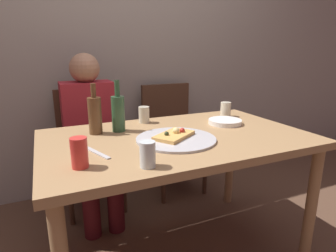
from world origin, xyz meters
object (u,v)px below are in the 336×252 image
object	(u,v)px
tumbler_near	(144,115)
plate_stack	(225,122)
pizza_slice_last	(174,135)
wine_bottle	(95,115)
dining_table	(177,150)
tumbler_far	(148,154)
wine_glass	(226,109)
beer_bottle	(118,112)
chair_left	(89,140)
guest_in_sweater	(91,129)
soda_can	(79,153)
pizza_tray	(176,139)
chair_right	(171,130)
table_knife	(96,152)

from	to	relation	value
tumbler_near	plate_stack	xyz separation A→B (m)	(0.45, -0.24, -0.04)
pizza_slice_last	wine_bottle	bearing A→B (deg)	142.41
dining_table	wine_bottle	size ratio (longest dim) A/B	5.12
dining_table	tumbler_far	xyz separation A→B (m)	(-0.29, -0.33, 0.14)
wine_glass	tumbler_far	bearing A→B (deg)	-142.96
wine_bottle	tumbler_far	world-z (taller)	wine_bottle
tumbler_far	plate_stack	world-z (taller)	tumbler_far
beer_bottle	chair_left	distance (m)	0.71
plate_stack	guest_in_sweater	xyz separation A→B (m)	(-0.73, 0.58, -0.12)
tumbler_far	guest_in_sweater	bearing A→B (deg)	93.45
wine_glass	chair_left	bearing A→B (deg)	146.16
soda_can	guest_in_sweater	xyz separation A→B (m)	(0.18, 0.91, -0.16)
chair_left	soda_can	bearing A→B (deg)	80.23
pizza_tray	chair_right	xyz separation A→B (m)	(0.39, 0.90, -0.24)
plate_stack	dining_table	bearing A→B (deg)	-165.83
plate_stack	table_knife	xyz separation A→B (m)	(-0.83, -0.18, -0.01)
beer_bottle	tumbler_far	world-z (taller)	beer_bottle
wine_bottle	plate_stack	xyz separation A→B (m)	(0.77, -0.12, -0.09)
pizza_slice_last	wine_glass	distance (m)	0.63
pizza_slice_last	beer_bottle	distance (m)	0.36
chair_right	dining_table	bearing A→B (deg)	67.27
pizza_slice_last	tumbler_near	xyz separation A→B (m)	(-0.03, 0.39, 0.03)
wine_glass	chair_right	size ratio (longest dim) A/B	0.11
beer_bottle	soda_can	bearing A→B (deg)	-121.38
wine_bottle	wine_glass	xyz separation A→B (m)	(0.89, 0.05, -0.06)
chair_right	plate_stack	bearing A→B (deg)	92.25
tumbler_near	guest_in_sweater	world-z (taller)	guest_in_sweater
dining_table	beer_bottle	world-z (taller)	beer_bottle
chair_right	tumbler_near	bearing A→B (deg)	49.99
beer_bottle	soda_can	world-z (taller)	beer_bottle
chair_left	pizza_tray	bearing A→B (deg)	108.92
tumbler_near	plate_stack	bearing A→B (deg)	-27.70
pizza_tray	chair_left	xyz separation A→B (m)	(-0.31, 0.90, -0.24)
wine_bottle	pizza_tray	bearing A→B (deg)	-39.21
chair_left	chair_right	bearing A→B (deg)	-180.00
tumbler_far	pizza_tray	bearing A→B (deg)	46.26
soda_can	table_knife	bearing A→B (deg)	59.29
dining_table	pizza_slice_last	bearing A→B (deg)	-128.11
tumbler_far	plate_stack	bearing A→B (deg)	32.65
wine_bottle	guest_in_sweater	world-z (taller)	guest_in_sweater
beer_bottle	soda_can	xyz separation A→B (m)	(-0.27, -0.44, -0.05)
wine_bottle	beer_bottle	world-z (taller)	beer_bottle
plate_stack	chair_left	bearing A→B (deg)	134.74
wine_glass	table_knife	world-z (taller)	wine_glass
pizza_slice_last	wine_bottle	size ratio (longest dim) A/B	0.93
pizza_slice_last	soda_can	distance (m)	0.52
tumbler_near	wine_glass	bearing A→B (deg)	-6.93
tumbler_near	soda_can	size ratio (longest dim) A/B	0.84
wine_bottle	soda_can	size ratio (longest dim) A/B	2.25
soda_can	plate_stack	xyz separation A→B (m)	(0.91, 0.32, -0.05)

